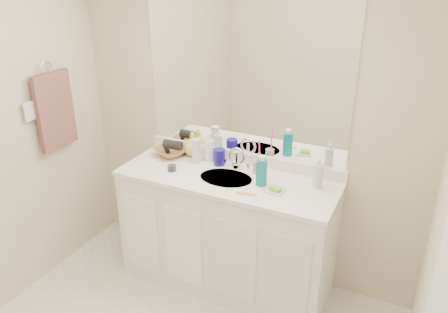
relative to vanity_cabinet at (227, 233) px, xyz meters
The scene contains 26 objects.
wall_back 0.82m from the vanity_cabinet, 90.00° to the left, with size 2.60×0.02×2.40m, color beige.
wall_right 1.83m from the vanity_cabinet, 38.25° to the right, with size 0.02×2.60×2.40m, color beige.
vanity_cabinet is the anchor object (origin of this frame).
countertop 0.44m from the vanity_cabinet, ahead, with size 1.52×0.57×0.03m, color white.
backsplash 0.56m from the vanity_cabinet, 90.00° to the left, with size 1.52×0.03×0.08m, color white.
sink_basin 0.44m from the vanity_cabinet, 90.00° to the right, with size 0.37×0.37×0.02m, color beige.
faucet 0.53m from the vanity_cabinet, 90.00° to the left, with size 0.02×0.02×0.11m, color silver.
mirror 1.17m from the vanity_cabinet, 90.00° to the left, with size 1.48×0.01×1.20m, color white.
blue_mug 0.55m from the vanity_cabinet, 131.53° to the left, with size 0.09×0.09×0.12m, color navy.
tan_cup 0.55m from the vanity_cabinet, 40.89° to the left, with size 0.06×0.06×0.09m, color tan.
toothbrush 0.65m from the vanity_cabinet, 39.24° to the left, with size 0.01×0.01×0.19m, color #EB3EA1.
mouthwash_bottle 0.60m from the vanity_cabinet, ahead, with size 0.07×0.07×0.17m, color #0A7580.
clear_pump_bottle 0.81m from the vanity_cabinet, 11.02° to the left, with size 0.06×0.06×0.16m, color silver.
soap_dish 0.60m from the vanity_cabinet, 10.73° to the right, with size 0.11×0.09×0.01m, color silver.
green_soap 0.61m from the vanity_cabinet, 10.73° to the right, with size 0.07×0.05×0.03m, color #76D233.
orange_comb 0.54m from the vanity_cabinet, 38.28° to the right, with size 0.13×0.03×0.01m, color orange.
dark_jar 0.62m from the vanity_cabinet, 167.93° to the right, with size 0.06×0.06×0.04m, color #2F3036.
extra_white_bottle 0.64m from the vanity_cabinet, 159.70° to the left, with size 0.06×0.06×0.18m, color silver.
soap_bottle_white 0.64m from the vanity_cabinet, 139.98° to the left, with size 0.08×0.08×0.21m, color white.
soap_bottle_cream 0.63m from the vanity_cabinet, 152.05° to the left, with size 0.07×0.07×0.15m, color beige.
soap_bottle_yellow 0.71m from the vanity_cabinet, 150.45° to the left, with size 0.14×0.14×0.18m, color #F8D860.
wicker_basket 0.74m from the vanity_cabinet, 165.12° to the left, with size 0.24×0.24×0.06m, color #97663D.
hair_dryer 0.77m from the vanity_cabinet, 164.58° to the left, with size 0.07×0.07×0.14m, color black.
towel_ring 1.71m from the vanity_cabinet, 168.86° to the right, with size 0.11×0.11×0.01m, color silver.
hand_towel 1.52m from the vanity_cabinet, 168.69° to the right, with size 0.04×0.32×0.55m, color #51312B.
switch_plate 1.61m from the vanity_cabinet, 160.52° to the right, with size 0.01×0.09×0.13m, color silver.
Camera 1 is at (1.14, -1.39, 2.21)m, focal length 35.00 mm.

